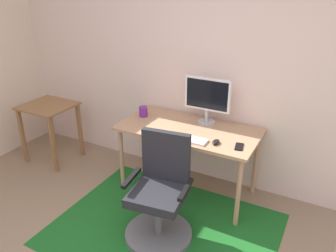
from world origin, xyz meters
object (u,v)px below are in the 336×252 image
Objects in this scene: cell_phone at (239,147)px; side_table at (49,116)px; monitor at (207,96)px; keyboard at (185,138)px; desk at (189,135)px; coffee_cup at (143,112)px; computer_mouse at (216,142)px; office_chair at (160,201)px.

cell_phone is 2.32m from side_table.
keyboard is at bearing -93.90° from monitor.
keyboard reaches higher than cell_phone.
side_table is (-1.86, -0.37, -0.44)m from monitor.
desk is 0.57m from coffee_cup.
computer_mouse is 2.12m from side_table.
coffee_cup is 0.15× the size of side_table.
keyboard is 0.69m from coffee_cup.
monitor is at bearing 13.76° from coffee_cup.
cell_phone is at bearing 9.09° from keyboard.
coffee_cup is at bearing 165.23° from computer_mouse.
keyboard reaches higher than desk.
cell_phone is (0.49, 0.08, -0.00)m from keyboard.
monitor is 0.54m from computer_mouse.
computer_mouse reaches higher than desk.
keyboard reaches higher than side_table.
computer_mouse is 0.94m from coffee_cup.
keyboard is 0.29m from computer_mouse.
keyboard is 0.50m from cell_phone.
office_chair reaches higher than coffee_cup.
monitor reaches higher than office_chair.
monitor is at bearing 11.19° from side_table.
office_chair reaches higher than computer_mouse.
monitor is 0.71m from coffee_cup.
desk is 0.42m from monitor.
office_chair is (-0.28, -0.52, -0.40)m from computer_mouse.
monitor reaches higher than computer_mouse.
coffee_cup is 0.77× the size of cell_phone.
coffee_cup is 0.11× the size of office_chair.
monitor is (0.10, 0.21, 0.35)m from desk.
keyboard is 0.60× the size of side_table.
office_chair is at bearing -91.63° from monitor.
computer_mouse reaches higher than side_table.
coffee_cup reaches higher than cell_phone.
cell_phone is 0.20× the size of side_table.
side_table is (-1.82, 0.08, -0.17)m from keyboard.
keyboard is 1.83m from side_table.
keyboard is 4.13× the size of computer_mouse.
keyboard is at bearing -2.51° from side_table.
side_table is at bearing -170.24° from coffee_cup.
desk is 1.92× the size of side_table.
desk is 0.26m from keyboard.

